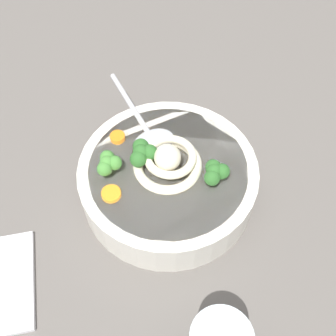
{
  "coord_description": "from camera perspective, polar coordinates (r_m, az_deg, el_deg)",
  "views": [
    {
      "loc": [
        -30.62,
        3.55,
        56.14
      ],
      "look_at": [
        1.66,
        1.15,
        9.55
      ],
      "focal_mm": 44.64,
      "sensor_mm": 36.0,
      "label": 1
    }
  ],
  "objects": [
    {
      "name": "table_slab",
      "position": [
        0.63,
        1.17,
        -5.29
      ],
      "size": [
        117.6,
        117.6,
        3.4
      ],
      "primitive_type": "cube",
      "color": "#5B5651",
      "rests_on": "ground"
    },
    {
      "name": "broccoli_floret_far",
      "position": [
        0.56,
        -3.52,
        2.09
      ],
      "size": [
        4.36,
        3.75,
        3.45
      ],
      "color": "#7A9E60",
      "rests_on": "soup_bowl"
    },
    {
      "name": "broccoli_floret_beside_chili",
      "position": [
        0.54,
        6.46,
        -0.49
      ],
      "size": [
        4.07,
        3.5,
        3.22
      ],
      "color": "#7A9E60",
      "rests_on": "soup_bowl"
    },
    {
      "name": "carrot_slice_left",
      "position": [
        0.6,
        -6.9,
        4.21
      ],
      "size": [
        2.14,
        2.14,
        0.78
      ],
      "primitive_type": "cylinder",
      "color": "orange",
      "rests_on": "soup_bowl"
    },
    {
      "name": "broccoli_floret_beside_noodles",
      "position": [
        0.55,
        -8.15,
        0.67
      ],
      "size": [
        3.85,
        3.31,
        3.04
      ],
      "color": "#7A9E60",
      "rests_on": "soup_bowl"
    },
    {
      "name": "carrot_slice_extra_a",
      "position": [
        0.55,
        -7.76,
        -3.51
      ],
      "size": [
        2.57,
        2.57,
        0.62
      ],
      "primitive_type": "cylinder",
      "color": "orange",
      "rests_on": "soup_bowl"
    },
    {
      "name": "soup_bowl",
      "position": [
        0.59,
        0.0,
        -1.64
      ],
      "size": [
        24.79,
        24.79,
        6.15
      ],
      "color": "silver",
      "rests_on": "table_slab"
    },
    {
      "name": "noodle_pile",
      "position": [
        0.56,
        0.03,
        0.95
      ],
      "size": [
        10.23,
        10.03,
        4.11
      ],
      "color": "beige",
      "rests_on": "soup_bowl"
    },
    {
      "name": "soup_spoon",
      "position": [
        0.59,
        -2.52,
        4.5
      ],
      "size": [
        17.18,
        9.77,
        1.6
      ],
      "rotation": [
        0.0,
        0.0,
        0.4
      ],
      "color": "#B7B7BC",
      "rests_on": "soup_bowl"
    }
  ]
}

